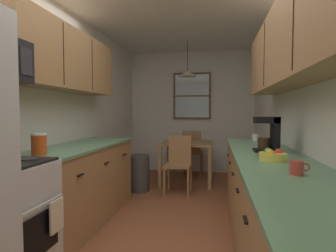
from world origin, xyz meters
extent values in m
plane|color=brown|center=(0.00, 1.00, 0.00)|extent=(12.00, 12.00, 0.00)
cube|color=white|center=(-1.35, 1.00, 1.27)|extent=(0.10, 9.00, 2.55)
cube|color=white|center=(1.35, 1.00, 1.27)|extent=(0.10, 9.00, 2.55)
cube|color=white|center=(0.00, 3.65, 1.27)|extent=(4.40, 0.10, 2.55)
cube|color=silver|center=(-0.99, -0.51, 0.45)|extent=(0.62, 0.58, 0.90)
cube|color=black|center=(-0.67, -0.51, 0.42)|extent=(0.01, 0.41, 0.30)
cube|color=silver|center=(-0.65, -0.51, 0.63)|extent=(0.02, 0.46, 0.02)
cylinder|color=#2D2D2D|center=(-0.85, -0.63, 0.93)|extent=(0.15, 0.15, 0.01)
cylinder|color=#2D2D2D|center=(-0.85, -0.38, 0.93)|extent=(0.15, 0.15, 0.01)
cube|color=#2D2D33|center=(-0.92, -0.29, 1.66)|extent=(0.01, 0.13, 0.21)
cube|color=#A87A4C|center=(-1.00, 0.70, 0.43)|extent=(0.60, 1.82, 0.87)
cube|color=#60936B|center=(-1.00, 0.70, 0.89)|extent=(0.63, 1.84, 0.03)
cube|color=black|center=(-0.69, 0.10, 0.70)|extent=(0.02, 0.10, 0.01)
cube|color=black|center=(-0.69, 0.70, 0.70)|extent=(0.02, 0.10, 0.01)
cube|color=black|center=(-0.69, 1.31, 0.70)|extent=(0.02, 0.10, 0.01)
cube|color=#A87A4C|center=(-1.14, 0.65, 1.86)|extent=(0.32, 1.92, 0.67)
cube|color=#2D2319|center=(-0.98, 0.34, 1.86)|extent=(0.01, 0.01, 0.62)
cube|color=#2D2319|center=(-0.98, 0.97, 1.86)|extent=(0.01, 0.01, 0.62)
cube|color=#A87A4C|center=(1.00, 0.13, 0.43)|extent=(0.60, 3.31, 0.87)
cube|color=#60936B|center=(1.00, 0.13, 0.89)|extent=(0.63, 3.33, 0.03)
cube|color=black|center=(0.69, -0.70, 0.70)|extent=(0.02, 0.10, 0.01)
cube|color=black|center=(0.69, -0.15, 0.70)|extent=(0.02, 0.10, 0.01)
cube|color=black|center=(0.69, 0.40, 0.70)|extent=(0.02, 0.10, 0.01)
cube|color=black|center=(0.69, 0.95, 0.70)|extent=(0.02, 0.10, 0.01)
cube|color=black|center=(0.69, 1.51, 0.70)|extent=(0.02, 0.10, 0.01)
cube|color=#A87A4C|center=(1.14, 0.08, 1.83)|extent=(0.32, 3.01, 0.66)
cube|color=#2D2319|center=(0.98, -0.42, 1.83)|extent=(0.01, 0.01, 0.61)
cube|color=#2D2319|center=(0.98, 0.57, 1.83)|extent=(0.01, 0.01, 0.61)
cube|color=#A87F51|center=(0.02, 2.68, 0.72)|extent=(0.89, 0.87, 0.03)
cube|color=#A87F51|center=(-0.40, 2.27, 0.35)|extent=(0.06, 0.06, 0.70)
cube|color=#A87F51|center=(0.43, 2.27, 0.35)|extent=(0.06, 0.06, 0.70)
cube|color=#A87F51|center=(-0.40, 3.08, 0.35)|extent=(0.06, 0.06, 0.70)
cube|color=#A87F51|center=(0.43, 3.08, 0.35)|extent=(0.06, 0.06, 0.70)
cube|color=#A87A4C|center=(-0.05, 1.97, 0.45)|extent=(0.41, 0.41, 0.04)
cube|color=#A87A4C|center=(-0.05, 2.15, 0.68)|extent=(0.37, 0.04, 0.45)
cylinder|color=#A87A4C|center=(0.13, 1.78, 0.22)|extent=(0.04, 0.04, 0.43)
cylinder|color=#A87A4C|center=(-0.24, 1.79, 0.22)|extent=(0.04, 0.04, 0.43)
cylinder|color=#A87A4C|center=(0.14, 2.14, 0.22)|extent=(0.04, 0.04, 0.43)
cylinder|color=#A87A4C|center=(-0.23, 2.15, 0.22)|extent=(0.04, 0.04, 0.43)
cube|color=#A87A4C|center=(0.06, 3.39, 0.45)|extent=(0.42, 0.42, 0.04)
cube|color=#A87A4C|center=(0.05, 3.21, 0.68)|extent=(0.37, 0.05, 0.45)
cylinder|color=#A87A4C|center=(-0.11, 3.58, 0.22)|extent=(0.04, 0.04, 0.43)
cylinder|color=#A87A4C|center=(0.25, 3.56, 0.22)|extent=(0.04, 0.04, 0.43)
cylinder|color=#A87A4C|center=(-0.13, 3.22, 0.22)|extent=(0.04, 0.04, 0.43)
cylinder|color=#A87A4C|center=(0.24, 3.20, 0.22)|extent=(0.04, 0.04, 0.43)
cylinder|color=black|center=(0.02, 2.68, 2.28)|extent=(0.01, 0.01, 0.54)
cone|color=beige|center=(0.02, 2.68, 1.96)|extent=(0.33, 0.33, 0.10)
sphere|color=white|center=(0.02, 2.68, 1.98)|extent=(0.06, 0.06, 0.06)
cube|color=brown|center=(0.02, 3.58, 1.62)|extent=(0.79, 0.04, 0.98)
cube|color=silver|center=(0.02, 3.56, 1.62)|extent=(0.71, 0.01, 0.90)
cube|color=brown|center=(0.02, 3.56, 1.62)|extent=(0.71, 0.02, 0.03)
cylinder|color=#3F3F42|center=(-0.70, 2.02, 0.29)|extent=(0.35, 0.35, 0.58)
cylinder|color=#D84C19|center=(-1.00, -0.05, 0.99)|extent=(0.13, 0.13, 0.17)
cylinder|color=white|center=(-1.00, -0.05, 1.08)|extent=(0.13, 0.13, 0.02)
cube|color=beige|center=(-0.64, -0.36, 0.50)|extent=(0.02, 0.16, 0.24)
cube|color=black|center=(1.00, 0.50, 0.91)|extent=(0.22, 0.18, 0.02)
cube|color=black|center=(1.08, 0.50, 1.07)|extent=(0.06, 0.18, 0.33)
cube|color=black|center=(1.00, 0.50, 1.20)|extent=(0.22, 0.18, 0.06)
cylinder|color=#331E14|center=(0.98, 0.50, 0.98)|extent=(0.11, 0.11, 0.11)
cylinder|color=#BF3F33|center=(1.01, -0.46, 0.94)|extent=(0.08, 0.08, 0.09)
torus|color=#BF3F33|center=(1.06, -0.46, 0.95)|extent=(0.05, 0.01, 0.05)
cylinder|color=white|center=(1.04, 1.51, 0.95)|extent=(0.08, 0.08, 0.09)
torus|color=white|center=(1.09, 1.51, 0.95)|extent=(0.05, 0.01, 0.05)
cylinder|color=#E5D14C|center=(0.97, 0.02, 0.93)|extent=(0.21, 0.21, 0.06)
cylinder|color=black|center=(0.97, 0.02, 0.95)|extent=(0.17, 0.17, 0.03)
sphere|color=red|center=(1.01, 0.04, 0.96)|extent=(0.06, 0.06, 0.06)
sphere|color=green|center=(0.94, 0.06, 0.96)|extent=(0.06, 0.06, 0.06)
sphere|color=yellow|center=(0.94, -0.01, 0.96)|extent=(0.06, 0.06, 0.06)
cylinder|color=#4C7299|center=(0.00, 2.70, 0.76)|extent=(0.22, 0.22, 0.06)
camera|label=1|loc=(0.53, -2.17, 1.27)|focal=28.91mm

